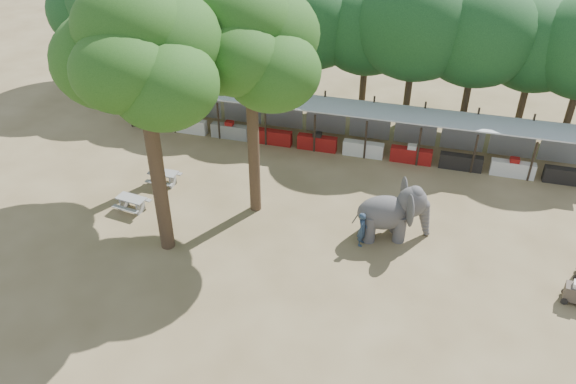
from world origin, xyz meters
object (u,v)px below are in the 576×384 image
(elephant, at_px, (394,212))
(handler, at_px, (362,229))
(yard_tree_back, at_px, (248,45))
(picnic_table_far, at_px, (164,176))
(picnic_table_near, at_px, (132,202))
(yard_tree_center, at_px, (139,54))
(yard_tree_left, at_px, (136,34))

(elephant, height_order, handler, elephant)
(yard_tree_back, relative_size, handler, 6.48)
(elephant, height_order, picnic_table_far, elephant)
(yard_tree_back, bearing_deg, picnic_table_far, 173.34)
(yard_tree_back, xyz_separation_m, picnic_table_near, (-5.87, -2.03, -8.05))
(elephant, bearing_deg, handler, -156.52)
(yard_tree_center, distance_m, elephant, 13.23)
(handler, bearing_deg, picnic_table_far, 86.24)
(elephant, xyz_separation_m, picnic_table_near, (-12.97, -1.47, -0.89))
(yard_tree_back, height_order, picnic_table_near, yard_tree_back)
(yard_tree_left, distance_m, elephant, 14.85)
(handler, bearing_deg, yard_tree_center, 112.64)
(yard_tree_back, bearing_deg, elephant, -4.57)
(picnic_table_far, bearing_deg, yard_tree_center, -61.95)
(yard_tree_left, height_order, handler, yard_tree_left)
(picnic_table_far, bearing_deg, elephant, -4.93)
(yard_tree_back, height_order, picnic_table_far, yard_tree_back)
(picnic_table_near, bearing_deg, yard_tree_left, 100.33)
(yard_tree_center, xyz_separation_m, picnic_table_near, (-2.87, 1.97, -8.72))
(yard_tree_back, relative_size, picnic_table_far, 7.17)
(yard_tree_center, distance_m, handler, 12.37)
(yard_tree_center, xyz_separation_m, handler, (8.83, 2.38, -8.33))
(elephant, distance_m, picnic_table_far, 12.60)
(yard_tree_center, height_order, yard_tree_back, yard_tree_center)
(yard_tree_center, xyz_separation_m, yard_tree_back, (3.00, 4.00, -0.67))
(yard_tree_left, relative_size, elephant, 2.96)
(yard_tree_left, distance_m, handler, 14.16)
(yard_tree_back, height_order, handler, yard_tree_back)
(picnic_table_near, height_order, picnic_table_far, picnic_table_far)
(picnic_table_near, xyz_separation_m, picnic_table_far, (0.46, 2.67, 0.02))
(yard_tree_center, bearing_deg, handler, 15.07)
(handler, distance_m, picnic_table_near, 11.72)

